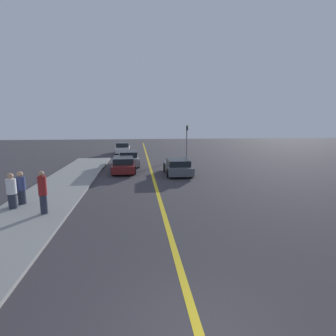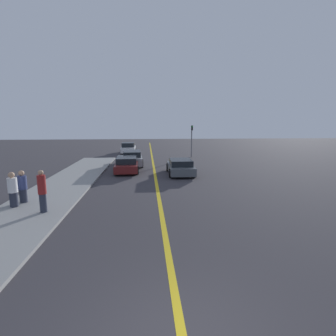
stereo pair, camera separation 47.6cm
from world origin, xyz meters
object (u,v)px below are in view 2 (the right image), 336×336
at_px(pedestrian_far_standing, 13,190).
at_px(traffic_light, 192,138).
at_px(pedestrian_by_sign, 23,187).
at_px(car_near_right_lane, 180,167).
at_px(pedestrian_mid_group, 42,191).
at_px(car_parked_left_lot, 128,148).
at_px(car_far_distant, 132,158).
at_px(car_ahead_center, 127,164).

distance_m(pedestrian_far_standing, traffic_light, 20.94).
bearing_deg(pedestrian_by_sign, car_near_right_lane, 39.28).
height_order(pedestrian_mid_group, pedestrian_far_standing, pedestrian_mid_group).
xyz_separation_m(pedestrian_far_standing, pedestrian_by_sign, (0.13, 0.66, -0.02)).
height_order(car_parked_left_lot, traffic_light, traffic_light).
bearing_deg(car_near_right_lane, car_far_distant, 130.21).
bearing_deg(traffic_light, car_parked_left_lot, 148.66).
bearing_deg(car_parked_left_lot, pedestrian_by_sign, -99.33).
bearing_deg(pedestrian_mid_group, car_near_right_lane, 50.47).
relative_size(car_far_distant, traffic_light, 1.35).
bearing_deg(car_parked_left_lot, pedestrian_mid_group, -95.04).
relative_size(pedestrian_far_standing, traffic_light, 0.45).
bearing_deg(car_far_distant, car_parked_left_lot, 92.90).
bearing_deg(car_far_distant, pedestrian_far_standing, -114.06).
relative_size(car_parked_left_lot, pedestrian_far_standing, 2.37).
bearing_deg(car_parked_left_lot, car_ahead_center, -86.62).
bearing_deg(car_ahead_center, car_far_distant, 83.04).
height_order(car_far_distant, traffic_light, traffic_light).
bearing_deg(pedestrian_far_standing, car_near_right_lane, 41.40).
distance_m(car_ahead_center, pedestrian_far_standing, 10.25).
bearing_deg(pedestrian_by_sign, pedestrian_far_standing, -101.06).
bearing_deg(car_far_distant, traffic_light, 36.50).
height_order(car_near_right_lane, pedestrian_far_standing, pedestrian_far_standing).
distance_m(pedestrian_mid_group, pedestrian_far_standing, 1.86).
bearing_deg(traffic_light, pedestrian_far_standing, -122.47).
xyz_separation_m(car_ahead_center, pedestrian_far_standing, (-4.45, -9.22, 0.32)).
bearing_deg(car_parked_left_lot, pedestrian_far_standing, -99.38).
bearing_deg(traffic_light, car_ahead_center, -128.82).
relative_size(car_ahead_center, pedestrian_mid_group, 2.63).
height_order(pedestrian_mid_group, pedestrian_by_sign, pedestrian_mid_group).
relative_size(pedestrian_mid_group, pedestrian_by_sign, 1.17).
distance_m(car_near_right_lane, car_parked_left_lot, 15.39).
bearing_deg(pedestrian_far_standing, pedestrian_by_sign, 78.94).
distance_m(pedestrian_mid_group, pedestrian_by_sign, 2.15).
relative_size(car_far_distant, pedestrian_far_standing, 3.03).
bearing_deg(car_parked_left_lot, car_far_distant, -84.00).
height_order(car_parked_left_lot, pedestrian_far_standing, pedestrian_far_standing).
distance_m(car_near_right_lane, car_ahead_center, 4.49).
height_order(car_ahead_center, pedestrian_far_standing, pedestrian_far_standing).
xyz_separation_m(pedestrian_mid_group, pedestrian_far_standing, (-1.63, 0.88, -0.13)).
bearing_deg(pedestrian_far_standing, car_parked_left_lot, 80.50).
xyz_separation_m(car_far_distant, car_parked_left_lot, (-1.02, 9.91, -0.01)).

